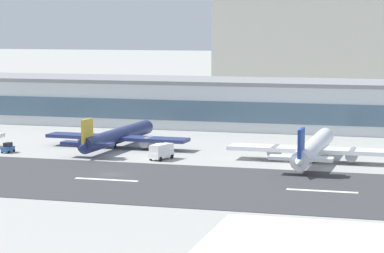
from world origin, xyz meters
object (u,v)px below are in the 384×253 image
Objects in this scene: terminal_building at (265,104)px; airliner_gold_tail_gate_1 at (115,137)px; airliner_navy_tail_gate_2 at (313,149)px; service_box_truck_0 at (161,151)px; service_baggage_tug_1 at (8,148)px.

terminal_building is 5.28× the size of airliner_gold_tail_gate_1.
airliner_navy_tail_gate_2 is at bearing -96.56° from airliner_gold_tail_gate_1.
service_box_truck_0 is (-10.49, -58.99, -4.65)m from terminal_building.
airliner_navy_tail_gate_2 is at bearing 96.67° from service_baggage_tug_1.
airliner_gold_tail_gate_1 is at bearing 80.83° from airliner_navy_tail_gate_2.
airliner_navy_tail_gate_2 is 12.81× the size of service_baggage_tug_1.
terminal_building is 4.94× the size of airliner_navy_tail_gate_2.
airliner_navy_tail_gate_2 is 6.52× the size of service_box_truck_0.
service_box_truck_0 is (14.77, -12.29, -0.82)m from airliner_gold_tail_gate_1.
service_baggage_tug_1 is (-35.09, 0.06, -0.74)m from service_box_truck_0.
airliner_navy_tail_gate_2 is at bearing -64.99° from service_box_truck_0.
terminal_building is 60.10m from service_box_truck_0.
airliner_gold_tail_gate_1 is at bearing 66.88° from service_box_truck_0.
terminal_building is 74.70m from service_baggage_tug_1.
service_baggage_tug_1 is at bearing 106.54° from service_box_truck_0.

